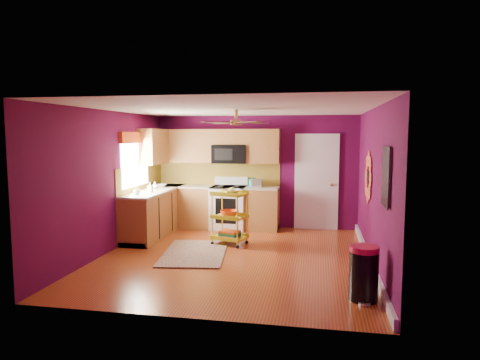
# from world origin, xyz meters

# --- Properties ---
(ground) EXTENTS (5.00, 5.00, 0.00)m
(ground) POSITION_xyz_m (0.00, 0.00, 0.00)
(ground) COLOR maroon
(ground) RESTS_ON ground
(room_envelope) EXTENTS (4.54, 5.04, 2.52)m
(room_envelope) POSITION_xyz_m (0.03, 0.00, 1.63)
(room_envelope) COLOR #510939
(room_envelope) RESTS_ON ground
(lower_cabinets) EXTENTS (2.81, 2.31, 0.94)m
(lower_cabinets) POSITION_xyz_m (-1.35, 1.82, 0.43)
(lower_cabinets) COLOR brown
(lower_cabinets) RESTS_ON ground
(electric_range) EXTENTS (0.76, 0.66, 1.13)m
(electric_range) POSITION_xyz_m (-0.55, 2.17, 0.48)
(electric_range) COLOR white
(electric_range) RESTS_ON ground
(upper_cabinetry) EXTENTS (2.80, 2.30, 1.26)m
(upper_cabinetry) POSITION_xyz_m (-1.24, 2.17, 1.80)
(upper_cabinetry) COLOR brown
(upper_cabinetry) RESTS_ON ground
(left_window) EXTENTS (0.08, 1.35, 1.08)m
(left_window) POSITION_xyz_m (-2.22, 1.05, 1.74)
(left_window) COLOR white
(left_window) RESTS_ON ground
(panel_door) EXTENTS (0.95, 0.11, 2.15)m
(panel_door) POSITION_xyz_m (1.35, 2.47, 1.02)
(panel_door) COLOR white
(panel_door) RESTS_ON ground
(right_wall_art) EXTENTS (0.04, 2.74, 1.04)m
(right_wall_art) POSITION_xyz_m (2.23, -0.34, 1.44)
(right_wall_art) COLOR black
(right_wall_art) RESTS_ON ground
(ceiling_fan) EXTENTS (1.01, 1.01, 0.26)m
(ceiling_fan) POSITION_xyz_m (0.00, 0.20, 2.29)
(ceiling_fan) COLOR #BF8C3F
(ceiling_fan) RESTS_ON ground
(shag_rug) EXTENTS (1.27, 1.85, 0.02)m
(shag_rug) POSITION_xyz_m (-0.72, 0.08, 0.01)
(shag_rug) COLOR black
(shag_rug) RESTS_ON ground
(rolling_cart) EXTENTS (0.71, 0.61, 1.10)m
(rolling_cart) POSITION_xyz_m (-0.24, 0.80, 0.56)
(rolling_cart) COLOR yellow
(rolling_cart) RESTS_ON ground
(trash_can) EXTENTS (0.46, 0.46, 0.69)m
(trash_can) POSITION_xyz_m (1.97, -1.58, 0.35)
(trash_can) COLOR black
(trash_can) RESTS_ON ground
(teal_kettle) EXTENTS (0.18, 0.18, 0.21)m
(teal_kettle) POSITION_xyz_m (-0.02, 2.24, 1.02)
(teal_kettle) COLOR #139587
(teal_kettle) RESTS_ON lower_cabinets
(toaster) EXTENTS (0.22, 0.15, 0.18)m
(toaster) POSITION_xyz_m (0.08, 2.19, 1.03)
(toaster) COLOR beige
(toaster) RESTS_ON lower_cabinets
(soap_bottle_a) EXTENTS (0.09, 0.09, 0.20)m
(soap_bottle_a) POSITION_xyz_m (-1.89, 0.96, 1.04)
(soap_bottle_a) COLOR #EA3F72
(soap_bottle_a) RESTS_ON lower_cabinets
(soap_bottle_b) EXTENTS (0.12, 0.12, 0.15)m
(soap_bottle_b) POSITION_xyz_m (-2.00, 1.51, 1.02)
(soap_bottle_b) COLOR white
(soap_bottle_b) RESTS_ON lower_cabinets
(counter_dish) EXTENTS (0.24, 0.24, 0.06)m
(counter_dish) POSITION_xyz_m (-1.99, 1.85, 0.97)
(counter_dish) COLOR white
(counter_dish) RESTS_ON lower_cabinets
(counter_cup) EXTENTS (0.12, 0.12, 0.10)m
(counter_cup) POSITION_xyz_m (-2.01, 0.60, 0.99)
(counter_cup) COLOR white
(counter_cup) RESTS_ON lower_cabinets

